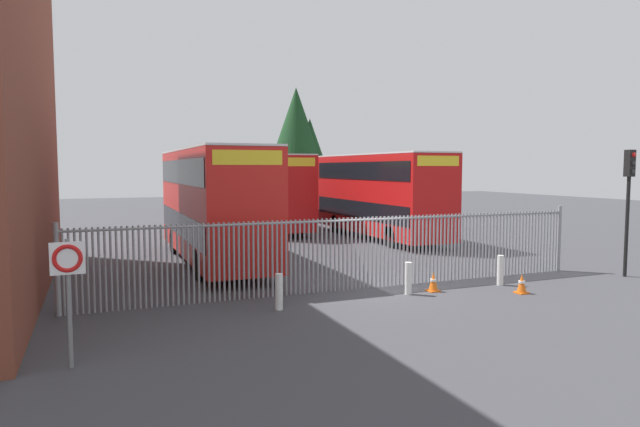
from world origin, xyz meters
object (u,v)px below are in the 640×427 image
object	(u,v)px
double_decker_bus_behind_fence_left	(379,192)
bollard_near_right	(500,270)
double_decker_bus_far_back	(352,186)
bollard_near_left	(279,292)
traffic_cone_mid_forecourt	(433,282)
double_decker_bus_near_gate	(213,201)
double_decker_bus_behind_fence_right	(265,189)
traffic_cone_by_gate	(522,284)
traffic_light_kerbside	(629,189)
speed_limit_sign_post	(68,273)
bollard_center_front	(408,278)

from	to	relation	value
double_decker_bus_behind_fence_left	bollard_near_right	size ratio (longest dim) A/B	11.38
double_decker_bus_far_back	bollard_near_left	distance (m)	25.83
bollard_near_right	traffic_cone_mid_forecourt	xyz separation A→B (m)	(-2.46, 0.04, -0.19)
double_decker_bus_near_gate	double_decker_bus_behind_fence_right	bearing A→B (deg)	63.45
double_decker_bus_behind_fence_right	double_decker_bus_near_gate	bearing A→B (deg)	-116.55
traffic_cone_by_gate	traffic_cone_mid_forecourt	distance (m)	2.57
traffic_cone_by_gate	traffic_light_kerbside	size ratio (longest dim) A/B	0.14
double_decker_bus_behind_fence_right	double_decker_bus_far_back	size ratio (longest dim) A/B	1.00
double_decker_bus_behind_fence_left	speed_limit_sign_post	bearing A→B (deg)	-134.13
traffic_light_kerbside	traffic_cone_mid_forecourt	bearing A→B (deg)	175.92
double_decker_bus_behind_fence_right	traffic_light_kerbside	world-z (taller)	double_decker_bus_behind_fence_right
traffic_cone_mid_forecourt	traffic_light_kerbside	bearing A→B (deg)	-4.08
traffic_light_kerbside	double_decker_bus_behind_fence_left	bearing A→B (deg)	103.08
double_decker_bus_behind_fence_left	double_decker_bus_near_gate	bearing A→B (deg)	-156.07
double_decker_bus_behind_fence_left	double_decker_bus_behind_fence_right	size ratio (longest dim) A/B	1.00
bollard_near_right	traffic_light_kerbside	size ratio (longest dim) A/B	0.22
traffic_cone_mid_forecourt	traffic_light_kerbside	world-z (taller)	traffic_light_kerbside
traffic_cone_by_gate	traffic_cone_mid_forecourt	world-z (taller)	same
traffic_cone_mid_forecourt	double_decker_bus_behind_fence_right	bearing A→B (deg)	89.47
bollard_center_front	traffic_light_kerbside	bearing A→B (deg)	-3.24
speed_limit_sign_post	double_decker_bus_behind_fence_left	bearing A→B (deg)	45.87
double_decker_bus_far_back	bollard_near_right	xyz separation A→B (m)	(-5.34, -22.11, -1.95)
bollard_near_right	traffic_cone_mid_forecourt	world-z (taller)	bollard_near_right
double_decker_bus_behind_fence_right	traffic_cone_mid_forecourt	size ratio (longest dim) A/B	18.32
double_decker_bus_far_back	traffic_cone_mid_forecourt	size ratio (longest dim) A/B	18.32
double_decker_bus_behind_fence_left	traffic_cone_by_gate	bearing A→B (deg)	-99.62
bollard_near_right	traffic_cone_by_gate	xyz separation A→B (m)	(-0.19, -1.17, -0.19)
double_decker_bus_behind_fence_left	bollard_center_front	xyz separation A→B (m)	(-5.38, -11.90, -1.95)
double_decker_bus_far_back	bollard_near_left	bearing A→B (deg)	-119.67
double_decker_bus_near_gate	bollard_near_left	bearing A→B (deg)	-89.08
double_decker_bus_behind_fence_left	bollard_near_right	xyz separation A→B (m)	(-2.02, -11.87, -1.95)
double_decker_bus_behind_fence_right	traffic_light_kerbside	distance (m)	19.96
double_decker_bus_near_gate	traffic_cone_by_gate	distance (m)	11.66
bollard_near_left	bollard_near_right	size ratio (longest dim) A/B	1.00
speed_limit_sign_post	traffic_cone_mid_forecourt	bearing A→B (deg)	16.43
double_decker_bus_behind_fence_right	traffic_light_kerbside	xyz separation A→B (m)	(7.19, -18.61, 0.56)
double_decker_bus_far_back	traffic_cone_mid_forecourt	bearing A→B (deg)	-109.47
traffic_cone_by_gate	traffic_cone_mid_forecourt	size ratio (longest dim) A/B	1.00
bollard_center_front	bollard_near_right	size ratio (longest dim) A/B	1.00
double_decker_bus_behind_fence_left	traffic_light_kerbside	bearing A→B (deg)	-76.92
traffic_cone_by_gate	double_decker_bus_behind_fence_right	bearing A→B (deg)	96.23
double_decker_bus_near_gate	traffic_cone_mid_forecourt	bearing A→B (deg)	-56.28
bollard_center_front	double_decker_bus_far_back	bearing A→B (deg)	68.53
traffic_cone_mid_forecourt	bollard_center_front	bearing A→B (deg)	-176.37
double_decker_bus_far_back	traffic_light_kerbside	xyz separation A→B (m)	(-0.45, -22.60, 0.56)
double_decker_bus_far_back	traffic_light_kerbside	size ratio (longest dim) A/B	2.51
double_decker_bus_behind_fence_right	bollard_center_front	size ratio (longest dim) A/B	11.38
bollard_near_left	traffic_cone_by_gate	bearing A→B (deg)	-7.10
double_decker_bus_behind_fence_right	bollard_near_left	distance (m)	19.18
bollard_center_front	traffic_cone_by_gate	world-z (taller)	bollard_center_front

